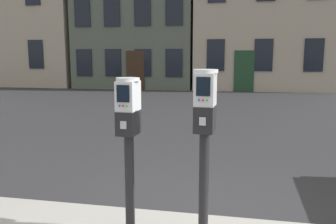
% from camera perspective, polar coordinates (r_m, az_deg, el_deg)
% --- Properties ---
extents(parking_meter_near_kerb, '(0.23, 0.26, 1.48)m').
position_cam_1_polar(parking_meter_near_kerb, '(3.25, -6.45, -2.54)').
color(parking_meter_near_kerb, black).
rests_on(parking_meter_near_kerb, sidewalk_slab).
extents(parking_meter_twin_adjacent, '(0.23, 0.26, 1.56)m').
position_cam_1_polar(parking_meter_twin_adjacent, '(3.11, 6.03, -2.06)').
color(parking_meter_twin_adjacent, black).
rests_on(parking_meter_twin_adjacent, sidewalk_slab).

